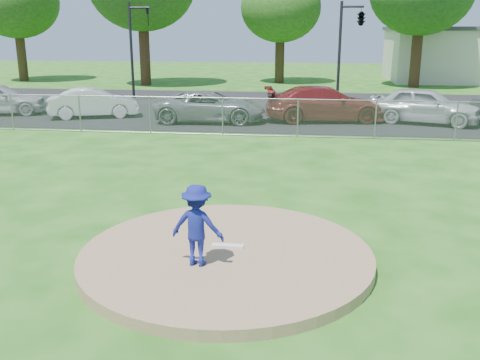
% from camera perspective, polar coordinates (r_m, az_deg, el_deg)
% --- Properties ---
extents(ground, '(120.00, 120.00, 0.00)m').
position_cam_1_polar(ground, '(19.52, 3.02, 3.54)').
color(ground, '#1D5612').
rests_on(ground, ground).
extents(pitchers_mound, '(5.40, 5.40, 0.20)m').
position_cam_1_polar(pitchers_mound, '(9.99, -1.49, -8.10)').
color(pitchers_mound, '#927250').
rests_on(pitchers_mound, ground).
extents(pitching_rubber, '(0.60, 0.15, 0.04)m').
position_cam_1_polar(pitching_rubber, '(10.13, -1.32, -7.02)').
color(pitching_rubber, white).
rests_on(pitching_rubber, pitchers_mound).
extents(chain_link_fence, '(40.00, 0.06, 1.50)m').
position_cam_1_polar(chain_link_fence, '(21.34, 3.47, 6.65)').
color(chain_link_fence, gray).
rests_on(chain_link_fence, ground).
extents(parking_lot, '(50.00, 8.00, 0.01)m').
position_cam_1_polar(parking_lot, '(25.90, 4.15, 6.59)').
color(parking_lot, black).
rests_on(parking_lot, ground).
extents(street, '(60.00, 7.00, 0.01)m').
position_cam_1_polar(street, '(33.31, 4.92, 8.64)').
color(street, black).
rests_on(street, ground).
extents(traffic_signal_left, '(1.28, 0.20, 5.60)m').
position_cam_1_polar(traffic_signal_left, '(32.66, -11.15, 14.18)').
color(traffic_signal_left, black).
rests_on(traffic_signal_left, ground).
extents(traffic_signal_center, '(1.42, 2.48, 5.60)m').
position_cam_1_polar(traffic_signal_center, '(31.13, 12.58, 16.34)').
color(traffic_signal_center, black).
rests_on(traffic_signal_center, ground).
extents(pitcher, '(0.99, 0.65, 1.44)m').
position_cam_1_polar(pitcher, '(9.19, -4.60, -4.83)').
color(pitcher, navy).
rests_on(pitcher, pitchers_mound).
extents(traffic_cone, '(0.33, 0.33, 0.64)m').
position_cam_1_polar(traffic_cone, '(25.54, -7.48, 7.11)').
color(traffic_cone, orange).
rests_on(traffic_cone, parking_lot).
extents(parked_car_white, '(4.46, 2.84, 1.39)m').
position_cam_1_polar(parked_car_white, '(26.95, -15.34, 7.94)').
color(parked_car_white, silver).
rests_on(parked_car_white, parking_lot).
extents(parked_car_gray, '(5.17, 2.61, 1.40)m').
position_cam_1_polar(parked_car_gray, '(24.73, -3.22, 7.83)').
color(parked_car_gray, slate).
rests_on(parked_car_gray, parking_lot).
extents(parked_car_darkred, '(5.80, 3.08, 1.60)m').
position_cam_1_polar(parked_car_darkred, '(25.20, 9.04, 8.03)').
color(parked_car_darkred, maroon).
rests_on(parked_car_darkred, parking_lot).
extents(parked_car_pearl, '(5.14, 3.30, 1.63)m').
position_cam_1_polar(parked_car_pearl, '(25.67, 19.11, 7.54)').
color(parked_car_pearl, silver).
rests_on(parked_car_pearl, parking_lot).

